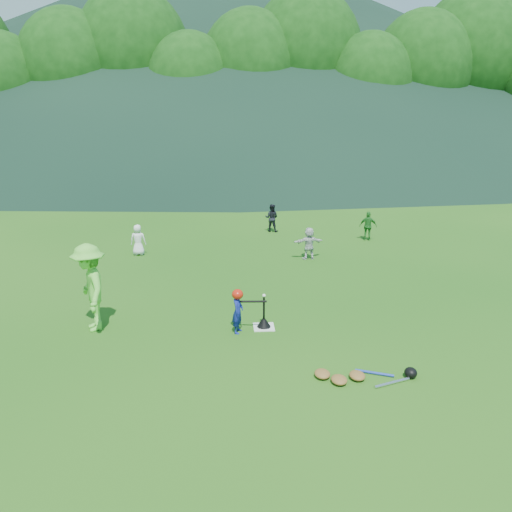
{
  "coord_description": "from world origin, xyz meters",
  "views": [
    {
      "loc": [
        -0.85,
        -9.95,
        4.49
      ],
      "look_at": [
        0.0,
        2.5,
        0.9
      ],
      "focal_mm": 35.0,
      "sensor_mm": 36.0,
      "label": 1
    }
  ],
  "objects_px": {
    "home_plate": "(264,327)",
    "adult_coach": "(90,288)",
    "fielder_a": "(138,240)",
    "batter_child": "(238,312)",
    "fielder_c": "(368,226)",
    "equipment_pile": "(358,376)",
    "fielder_b": "(272,218)",
    "fielder_d": "(309,243)",
    "batting_tee": "(264,322)"
  },
  "relations": [
    {
      "from": "batting_tee",
      "to": "fielder_d",
      "type": "bearing_deg",
      "value": 70.19
    },
    {
      "from": "fielder_b",
      "to": "fielder_a",
      "type": "bearing_deg",
      "value": 51.44
    },
    {
      "from": "batter_child",
      "to": "fielder_b",
      "type": "relative_size",
      "value": 0.87
    },
    {
      "from": "fielder_b",
      "to": "equipment_pile",
      "type": "xyz_separation_m",
      "value": [
        0.39,
        -11.36,
        -0.47
      ]
    },
    {
      "from": "fielder_a",
      "to": "fielder_d",
      "type": "distance_m",
      "value": 5.55
    },
    {
      "from": "fielder_c",
      "to": "batting_tee",
      "type": "height_order",
      "value": "fielder_c"
    },
    {
      "from": "adult_coach",
      "to": "fielder_c",
      "type": "bearing_deg",
      "value": 110.0
    },
    {
      "from": "fielder_b",
      "to": "equipment_pile",
      "type": "distance_m",
      "value": 11.38
    },
    {
      "from": "home_plate",
      "to": "fielder_c",
      "type": "bearing_deg",
      "value": 59.24
    },
    {
      "from": "home_plate",
      "to": "adult_coach",
      "type": "height_order",
      "value": "adult_coach"
    },
    {
      "from": "home_plate",
      "to": "batting_tee",
      "type": "distance_m",
      "value": 0.12
    },
    {
      "from": "home_plate",
      "to": "fielder_d",
      "type": "height_order",
      "value": "fielder_d"
    },
    {
      "from": "fielder_a",
      "to": "batting_tee",
      "type": "relative_size",
      "value": 1.49
    },
    {
      "from": "fielder_a",
      "to": "batting_tee",
      "type": "distance_m",
      "value": 7.03
    },
    {
      "from": "home_plate",
      "to": "fielder_d",
      "type": "bearing_deg",
      "value": 70.19
    },
    {
      "from": "batting_tee",
      "to": "adult_coach",
      "type": "bearing_deg",
      "value": 177.13
    },
    {
      "from": "fielder_b",
      "to": "fielder_d",
      "type": "bearing_deg",
      "value": 120.07
    },
    {
      "from": "batter_child",
      "to": "adult_coach",
      "type": "xyz_separation_m",
      "value": [
        -3.1,
        0.39,
        0.48
      ]
    },
    {
      "from": "fielder_b",
      "to": "fielder_d",
      "type": "xyz_separation_m",
      "value": [
        0.8,
        -3.89,
        -0.03
      ]
    },
    {
      "from": "batting_tee",
      "to": "home_plate",
      "type": "bearing_deg",
      "value": 0.0
    },
    {
      "from": "fielder_b",
      "to": "equipment_pile",
      "type": "height_order",
      "value": "fielder_b"
    },
    {
      "from": "home_plate",
      "to": "batter_child",
      "type": "relative_size",
      "value": 0.48
    },
    {
      "from": "fielder_d",
      "to": "equipment_pile",
      "type": "distance_m",
      "value": 7.5
    },
    {
      "from": "batter_child",
      "to": "fielder_b",
      "type": "bearing_deg",
      "value": 6.74
    },
    {
      "from": "batter_child",
      "to": "fielder_b",
      "type": "height_order",
      "value": "fielder_b"
    },
    {
      "from": "fielder_b",
      "to": "fielder_c",
      "type": "height_order",
      "value": "fielder_b"
    },
    {
      "from": "adult_coach",
      "to": "batting_tee",
      "type": "relative_size",
      "value": 2.78
    },
    {
      "from": "fielder_a",
      "to": "batting_tee",
      "type": "xyz_separation_m",
      "value": [
        3.62,
        -6.02,
        -0.38
      ]
    },
    {
      "from": "fielder_b",
      "to": "batting_tee",
      "type": "relative_size",
      "value": 1.59
    },
    {
      "from": "batter_child",
      "to": "batting_tee",
      "type": "xyz_separation_m",
      "value": [
        0.57,
        0.2,
        -0.34
      ]
    },
    {
      "from": "fielder_c",
      "to": "batter_child",
      "type": "bearing_deg",
      "value": 74.05
    },
    {
      "from": "fielder_b",
      "to": "fielder_d",
      "type": "relative_size",
      "value": 1.05
    },
    {
      "from": "fielder_a",
      "to": "batter_child",
      "type": "bearing_deg",
      "value": 115.9
    },
    {
      "from": "fielder_a",
      "to": "equipment_pile",
      "type": "height_order",
      "value": "fielder_a"
    },
    {
      "from": "equipment_pile",
      "to": "fielder_d",
      "type": "bearing_deg",
      "value": 86.86
    },
    {
      "from": "fielder_a",
      "to": "equipment_pile",
      "type": "relative_size",
      "value": 0.56
    },
    {
      "from": "batting_tee",
      "to": "fielder_a",
      "type": "bearing_deg",
      "value": 120.98
    },
    {
      "from": "batter_child",
      "to": "fielder_d",
      "type": "distance_m",
      "value": 5.91
    },
    {
      "from": "adult_coach",
      "to": "equipment_pile",
      "type": "bearing_deg",
      "value": 42.33
    },
    {
      "from": "home_plate",
      "to": "fielder_d",
      "type": "distance_m",
      "value": 5.52
    },
    {
      "from": "fielder_c",
      "to": "fielder_d",
      "type": "height_order",
      "value": "fielder_c"
    },
    {
      "from": "fielder_c",
      "to": "adult_coach",
      "type": "bearing_deg",
      "value": 59.1
    },
    {
      "from": "fielder_b",
      "to": "batting_tee",
      "type": "bearing_deg",
      "value": 101.72
    },
    {
      "from": "batter_child",
      "to": "fielder_c",
      "type": "relative_size",
      "value": 0.89
    },
    {
      "from": "fielder_d",
      "to": "batting_tee",
      "type": "bearing_deg",
      "value": 61.02
    },
    {
      "from": "home_plate",
      "to": "fielder_b",
      "type": "relative_size",
      "value": 0.42
    },
    {
      "from": "home_plate",
      "to": "adult_coach",
      "type": "xyz_separation_m",
      "value": [
        -3.67,
        0.18,
        0.93
      ]
    },
    {
      "from": "fielder_b",
      "to": "batter_child",
      "type": "bearing_deg",
      "value": 98.41
    },
    {
      "from": "batter_child",
      "to": "fielder_a",
      "type": "height_order",
      "value": "fielder_a"
    },
    {
      "from": "batter_child",
      "to": "fielder_d",
      "type": "xyz_separation_m",
      "value": [
        2.44,
        5.38,
        0.05
      ]
    }
  ]
}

